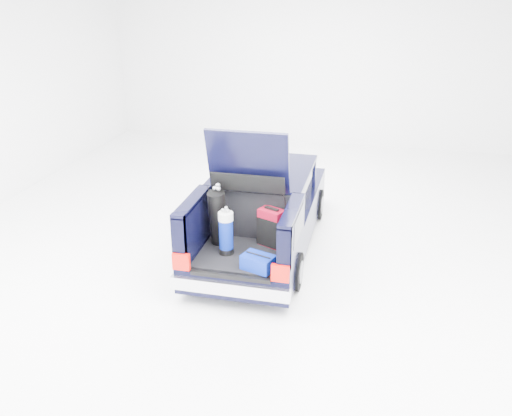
% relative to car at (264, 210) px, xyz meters
% --- Properties ---
extents(ground, '(14.00, 14.00, 0.00)m').
position_rel_car_xyz_m(ground, '(0.00, -0.11, -0.67)').
color(ground, white).
rests_on(ground, ground).
extents(car, '(1.87, 4.65, 2.47)m').
position_rel_car_xyz_m(car, '(0.00, 0.00, 0.00)').
color(car, black).
rests_on(car, ground).
extents(red_suitcase, '(0.45, 0.40, 0.64)m').
position_rel_car_xyz_m(red_suitcase, '(0.39, -1.19, 0.23)').
color(red_suitcase, maroon).
rests_on(red_suitcase, car).
extents(black_golf_bag, '(0.31, 0.41, 1.02)m').
position_rel_car_xyz_m(black_golf_bag, '(-0.44, -1.35, 0.38)').
color(black_golf_bag, black).
rests_on(black_golf_bag, car).
extents(blue_golf_bag, '(0.26, 0.26, 0.78)m').
position_rel_car_xyz_m(blue_golf_bag, '(-0.23, -1.63, 0.28)').
color(blue_golf_bag, black).
rests_on(blue_golf_bag, car).
extents(blue_duffel, '(0.53, 0.43, 0.24)m').
position_rel_car_xyz_m(blue_duffel, '(0.36, -2.01, 0.04)').
color(blue_duffel, navy).
rests_on(blue_duffel, car).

